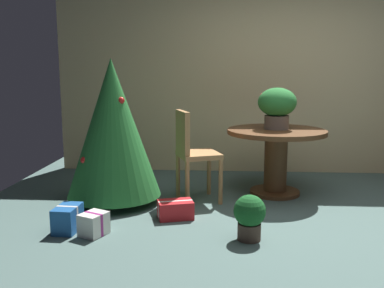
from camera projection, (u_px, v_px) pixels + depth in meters
The scene contains 10 objects.
ground_plane at pixel (321, 231), 3.59m from camera, with size 6.60×6.60×0.00m, color #4C6660.
back_wall_panel at pixel (287, 73), 5.54m from camera, with size 6.00×0.10×2.60m, color beige.
round_dining_table at pixel (276, 150), 4.61m from camera, with size 1.06×1.06×0.71m.
flower_vase at pixel (277, 105), 4.56m from camera, with size 0.41×0.41×0.44m.
wooden_chair_left at pixel (192, 150), 4.34m from camera, with size 0.51×0.52×0.94m.
holiday_tree at pixel (113, 128), 4.25m from camera, with size 0.94×0.94×1.45m.
gift_box_red at pixel (175, 210), 3.90m from camera, with size 0.36×0.28×0.16m.
gift_box_blue at pixel (68, 219), 3.58m from camera, with size 0.19×0.30×0.22m.
gift_box_cream at pixel (94, 224), 3.50m from camera, with size 0.25×0.27×0.19m.
potted_plant at pixel (250, 215), 3.38m from camera, with size 0.26×0.26×0.37m.
Camera 1 is at (-0.86, -3.48, 1.33)m, focal length 39.98 mm.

